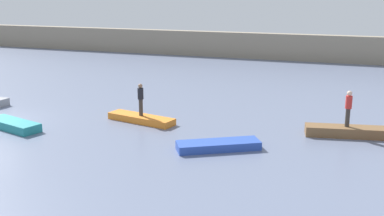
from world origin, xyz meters
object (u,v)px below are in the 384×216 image
Objects in this scene: person_dark_shirt at (141,98)px; rowboat_brown at (346,131)px; rowboat_blue at (218,145)px; rowboat_teal at (13,125)px; rowboat_orange at (141,119)px; person_red_shirt at (348,107)px.

rowboat_brown is at bearing 6.37° from person_dark_shirt.
rowboat_brown is (5.39, 4.08, 0.06)m from rowboat_blue.
rowboat_teal is 6.79m from person_dark_shirt.
rowboat_teal reaches higher than rowboat_orange.
rowboat_brown reaches higher than rowboat_blue.
rowboat_teal is 0.85× the size of rowboat_brown.
rowboat_brown is 2.23× the size of person_dark_shirt.
rowboat_teal is at bearing -175.08° from rowboat_brown.
person_red_shirt reaches higher than rowboat_brown.
rowboat_orange is 1.18m from person_dark_shirt.
rowboat_blue is at bearing -154.03° from rowboat_brown.
rowboat_teal is at bearing -163.92° from person_red_shirt.
person_dark_shirt is at bearing -173.63° from person_red_shirt.
rowboat_teal is 17.14m from person_red_shirt.
rowboat_orange is at bearing 120.32° from rowboat_blue.
rowboat_brown is at bearing 31.40° from rowboat_teal.
rowboat_teal is 0.84× the size of rowboat_orange.
rowboat_teal is 1.89× the size of person_dark_shirt.
rowboat_blue is (11.03, 0.65, -0.03)m from rowboat_teal.
person_dark_shirt reaches higher than rowboat_brown.
rowboat_orange is 2.24× the size of person_dark_shirt.
person_red_shirt reaches higher than rowboat_teal.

